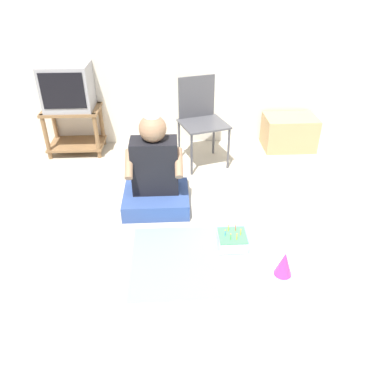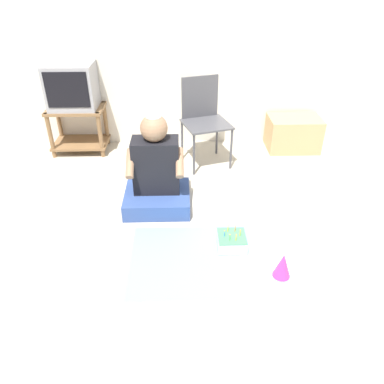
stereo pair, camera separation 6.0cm
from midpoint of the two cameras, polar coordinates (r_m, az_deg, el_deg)
The scene contains 10 objects.
ground_plane at distance 2.62m, azimuth 10.39°, elevation -12.63°, with size 16.00×16.00×0.00m, color #BCB29E.
wall_back at distance 4.17m, azimuth 5.08°, elevation 24.28°, with size 6.40×0.06×2.55m.
tv_stand at distance 4.29m, azimuth -17.88°, elevation 9.49°, with size 0.59×0.41×0.49m.
tv at distance 4.16m, azimuth -18.86°, elevation 14.91°, with size 0.48×0.40×0.45m.
folding_chair at distance 3.81m, azimuth 0.84°, elevation 11.64°, with size 0.54×0.52×0.86m.
cardboard_box_stack at distance 4.36m, azimuth 14.17°, elevation 8.81°, with size 0.56×0.40×0.36m.
person_seated at distance 3.13m, azimuth -6.17°, elevation 2.55°, with size 0.55×0.49×0.88m.
party_cloth at distance 2.72m, azimuth 4.34°, elevation -10.02°, with size 1.33×0.76×0.01m.
birthday_cake at distance 2.80m, azimuth 5.54°, elevation -7.31°, with size 0.21×0.21×0.15m.
party_hat_blue at distance 2.60m, azimuth 13.22°, elevation -10.59°, with size 0.12×0.12×0.18m.
Camera 1 is at (-0.59, -1.81, 1.81)m, focal length 35.00 mm.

